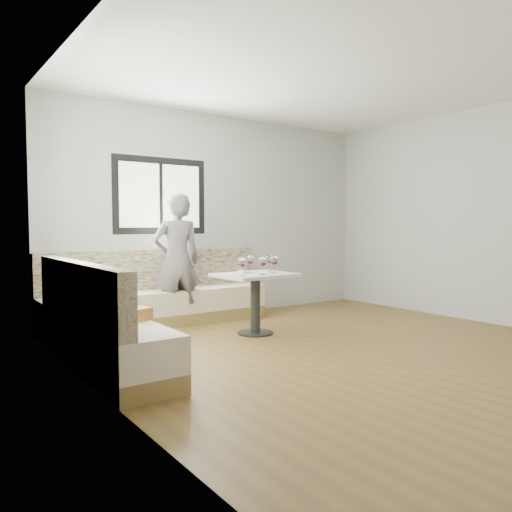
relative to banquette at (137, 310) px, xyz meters
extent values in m
cube|color=brown|center=(1.59, -1.63, -0.33)|extent=(5.00, 5.00, 0.01)
cube|color=white|center=(1.59, -1.63, 2.47)|extent=(5.00, 5.00, 0.01)
cube|color=#B7B7B2|center=(1.59, 0.87, 1.07)|extent=(5.00, 0.01, 2.80)
cube|color=#B7B7B2|center=(-0.91, -1.63, 1.07)|extent=(0.01, 5.00, 2.80)
cube|color=#B7B7B2|center=(4.09, -1.63, 1.07)|extent=(0.01, 5.00, 2.80)
cube|color=black|center=(0.69, 0.86, 1.32)|extent=(1.30, 0.02, 1.00)
cube|color=black|center=(-0.90, -0.73, 1.32)|extent=(0.02, 1.30, 1.00)
cube|color=olive|center=(0.54, 0.60, -0.25)|extent=(2.90, 0.55, 0.16)
cube|color=beige|center=(0.54, 0.60, -0.03)|extent=(2.90, 0.55, 0.29)
cube|color=beige|center=(0.54, 0.80, 0.37)|extent=(2.90, 0.14, 0.50)
cube|color=olive|center=(-0.64, -0.80, -0.25)|extent=(0.55, 2.25, 0.16)
cube|color=beige|center=(-0.64, -0.80, -0.03)|extent=(0.55, 2.25, 0.29)
cube|color=beige|center=(-0.84, -0.80, 0.37)|extent=(0.14, 2.25, 0.50)
cube|color=#C57F3F|center=(-0.56, -1.06, 0.17)|extent=(0.46, 0.46, 0.11)
cylinder|color=black|center=(1.25, -0.48, -0.32)|extent=(0.42, 0.42, 0.02)
cylinder|color=black|center=(1.25, -0.48, 0.00)|extent=(0.11, 0.11, 0.67)
cube|color=silver|center=(1.25, -0.48, 0.36)|extent=(0.90, 0.72, 0.04)
imported|color=#61595E|center=(0.71, 0.46, 0.50)|extent=(0.66, 0.49, 1.66)
cylinder|color=white|center=(1.13, -0.40, 0.40)|extent=(0.10, 0.10, 0.04)
sphere|color=black|center=(1.15, -0.39, 0.41)|extent=(0.02, 0.02, 0.02)
sphere|color=black|center=(1.12, -0.39, 0.41)|extent=(0.02, 0.02, 0.02)
sphere|color=black|center=(1.13, -0.42, 0.41)|extent=(0.02, 0.02, 0.02)
cylinder|color=white|center=(0.96, -0.65, 0.38)|extent=(0.07, 0.07, 0.01)
cylinder|color=white|center=(0.96, -0.65, 0.43)|extent=(0.01, 0.01, 0.09)
ellipsoid|color=white|center=(0.96, -0.65, 0.53)|extent=(0.10, 0.10, 0.11)
cylinder|color=#4F080F|center=(0.96, -0.65, 0.50)|extent=(0.06, 0.06, 0.02)
cylinder|color=white|center=(1.24, -0.65, 0.38)|extent=(0.07, 0.07, 0.01)
cylinder|color=white|center=(1.24, -0.65, 0.43)|extent=(0.01, 0.01, 0.09)
ellipsoid|color=white|center=(1.24, -0.65, 0.53)|extent=(0.10, 0.10, 0.11)
cylinder|color=#4F080F|center=(1.24, -0.65, 0.50)|extent=(0.06, 0.06, 0.02)
cylinder|color=white|center=(1.44, -0.60, 0.38)|extent=(0.07, 0.07, 0.01)
cylinder|color=white|center=(1.44, -0.60, 0.43)|extent=(0.01, 0.01, 0.09)
ellipsoid|color=white|center=(1.44, -0.60, 0.53)|extent=(0.10, 0.10, 0.11)
cylinder|color=#4F080F|center=(1.44, -0.60, 0.50)|extent=(0.06, 0.06, 0.02)
cylinder|color=white|center=(1.25, -0.39, 0.38)|extent=(0.07, 0.07, 0.01)
cylinder|color=white|center=(1.25, -0.39, 0.43)|extent=(0.01, 0.01, 0.09)
ellipsoid|color=white|center=(1.25, -0.39, 0.53)|extent=(0.10, 0.10, 0.11)
cylinder|color=#4F080F|center=(1.25, -0.39, 0.50)|extent=(0.06, 0.06, 0.02)
cylinder|color=white|center=(1.55, -0.37, 0.38)|extent=(0.07, 0.07, 0.01)
cylinder|color=white|center=(1.55, -0.37, 0.43)|extent=(0.01, 0.01, 0.09)
ellipsoid|color=white|center=(1.55, -0.37, 0.53)|extent=(0.10, 0.10, 0.11)
cylinder|color=#4F080F|center=(1.55, -0.37, 0.50)|extent=(0.06, 0.06, 0.02)
camera|label=1|loc=(-2.08, -5.18, 0.94)|focal=35.00mm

